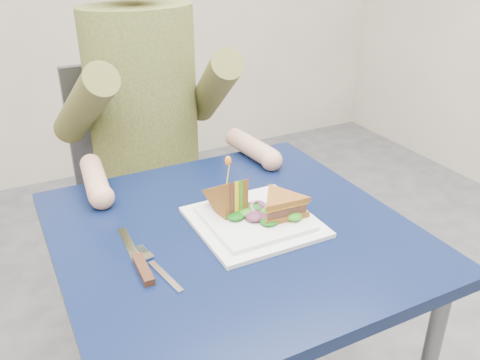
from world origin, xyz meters
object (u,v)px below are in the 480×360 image
table (233,258)px  fork (159,269)px  plate (254,220)px  knife (140,264)px  sandwich_upright (229,198)px  sandwich_flat (282,206)px  diner (143,81)px  chair (142,178)px

table → fork: (-0.20, -0.07, 0.08)m
plate → knife: size_ratio=1.17×
plate → sandwich_upright: size_ratio=2.05×
fork → knife: knife is taller
sandwich_flat → knife: 0.33m
diner → plate: 0.63m
chair → sandwich_upright: 0.72m
table → sandwich_upright: sandwich_upright is taller
table → knife: knife is taller
plate → fork: size_ratio=1.45×
chair → sandwich_upright: chair is taller
table → sandwich_flat: bearing=-14.7°
diner → fork: diner is taller
sandwich_flat → plate: bearing=155.6°
table → sandwich_flat: size_ratio=5.59×
sandwich_upright → fork: (-0.21, -0.11, -0.05)m
sandwich_flat → sandwich_upright: sandwich_upright is taller
sandwich_flat → chair: bearing=98.2°
knife → sandwich_flat: bearing=2.5°
plate → sandwich_upright: (-0.04, 0.04, 0.05)m
sandwich_upright → table: bearing=-104.2°
table → plate: size_ratio=2.88×
table → sandwich_flat: (0.11, -0.03, 0.12)m
chair → sandwich_flat: 0.79m
table → plate: 0.10m
diner → plate: diner is taller
sandwich_flat → fork: 0.31m
plate → sandwich_flat: bearing=-24.4°
table → sandwich_upright: bearing=75.8°
sandwich_flat → sandwich_upright: bearing=144.0°
chair → sandwich_flat: chair is taller
diner → sandwich_upright: size_ratio=5.87×
sandwich_upright → fork: size_ratio=0.71×
chair → table: bearing=-90.0°
sandwich_flat → fork: bearing=-172.2°
fork → knife: (-0.03, 0.03, 0.00)m
sandwich_upright → knife: size_ratio=0.57×
fork → sandwich_flat: bearing=7.8°
table → diner: size_ratio=1.01×
sandwich_flat → knife: (-0.33, -0.01, -0.04)m
sandwich_flat → knife: size_ratio=0.61×
plate → fork: (-0.25, -0.07, -0.01)m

